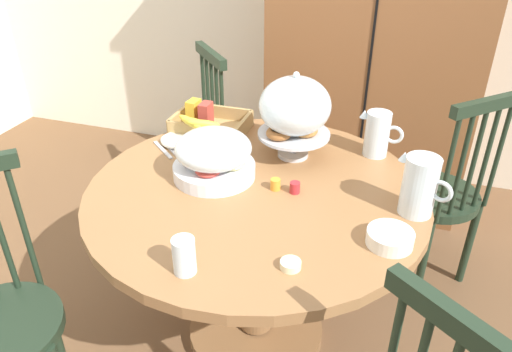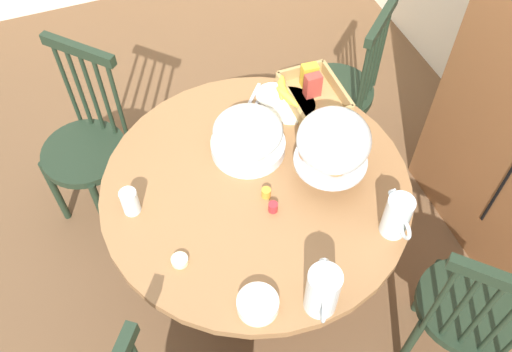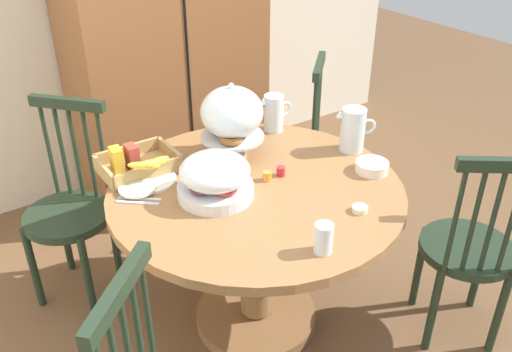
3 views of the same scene
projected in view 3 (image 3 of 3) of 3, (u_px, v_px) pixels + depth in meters
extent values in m
cube|color=brown|center=(165.00, 45.00, 3.17)|extent=(1.10, 0.56, 1.90)
cube|color=black|center=(186.00, 40.00, 2.92)|extent=(0.01, 0.01, 1.52)
cylinder|color=olive|center=(256.00, 191.00, 2.23)|extent=(1.20, 1.20, 0.04)
cylinder|color=brown|center=(256.00, 256.00, 2.40)|extent=(0.14, 0.14, 0.63)
cylinder|color=brown|center=(256.00, 315.00, 2.58)|extent=(0.56, 0.56, 0.06)
cylinder|color=#1E2D1E|center=(467.00, 249.00, 2.34)|extent=(0.40, 0.40, 0.04)
cylinder|color=#1E2D1E|center=(479.00, 269.00, 2.57)|extent=(0.04, 0.04, 0.45)
cylinder|color=#1E2D1E|center=(419.00, 267.00, 2.58)|extent=(0.04, 0.04, 0.45)
cylinder|color=#1E2D1E|center=(499.00, 312.00, 2.33)|extent=(0.04, 0.04, 0.45)
cylinder|color=#1E2D1E|center=(433.00, 310.00, 2.34)|extent=(0.04, 0.04, 0.45)
cylinder|color=#1E2D1E|center=(510.00, 225.00, 2.08)|extent=(0.02, 0.02, 0.48)
cylinder|color=#1E2D1E|center=(492.00, 225.00, 2.08)|extent=(0.02, 0.02, 0.48)
cylinder|color=#1E2D1E|center=(473.00, 224.00, 2.08)|extent=(0.02, 0.02, 0.48)
cylinder|color=#1E2D1E|center=(454.00, 224.00, 2.08)|extent=(0.02, 0.02, 0.48)
cube|color=#1E2D1E|center=(508.00, 165.00, 1.95)|extent=(0.31, 0.24, 0.05)
cylinder|color=#1E2D1E|center=(286.00, 149.00, 3.13)|extent=(0.40, 0.40, 0.04)
cylinder|color=#1E2D1E|center=(266.00, 169.00, 3.39)|extent=(0.04, 0.04, 0.45)
cylinder|color=#1E2D1E|center=(257.00, 192.00, 3.15)|extent=(0.04, 0.04, 0.45)
cylinder|color=#1E2D1E|center=(311.00, 173.00, 3.34)|extent=(0.04, 0.04, 0.45)
cylinder|color=#1E2D1E|center=(306.00, 197.00, 3.10)|extent=(0.04, 0.04, 0.45)
cylinder|color=#1E2D1E|center=(319.00, 102.00, 3.10)|extent=(0.02, 0.02, 0.48)
cylinder|color=#1E2D1E|center=(318.00, 107.00, 3.04)|extent=(0.02, 0.02, 0.48)
cylinder|color=#1E2D1E|center=(316.00, 112.00, 2.98)|extent=(0.02, 0.02, 0.48)
cylinder|color=#1E2D1E|center=(315.00, 117.00, 2.92)|extent=(0.02, 0.02, 0.48)
cylinder|color=#1E2D1E|center=(314.00, 123.00, 2.86)|extent=(0.02, 0.02, 0.48)
cube|color=#1E2D1E|center=(319.00, 66.00, 2.85)|extent=(0.28, 0.28, 0.05)
cylinder|color=#1E2D1E|center=(68.00, 216.00, 2.55)|extent=(0.40, 0.40, 0.04)
cylinder|color=#1E2D1E|center=(34.00, 268.00, 2.57)|extent=(0.04, 0.04, 0.45)
cylinder|color=#1E2D1E|center=(88.00, 277.00, 2.52)|extent=(0.04, 0.04, 0.45)
cylinder|color=#1E2D1E|center=(65.00, 234.00, 2.81)|extent=(0.04, 0.04, 0.45)
cylinder|color=#1E2D1E|center=(115.00, 241.00, 2.75)|extent=(0.04, 0.04, 0.45)
cylinder|color=#1E2D1E|center=(49.00, 152.00, 2.59)|extent=(0.02, 0.02, 0.48)
cylinder|color=#1E2D1E|center=(63.00, 153.00, 2.57)|extent=(0.02, 0.02, 0.48)
cylinder|color=#1E2D1E|center=(76.00, 155.00, 2.56)|extent=(0.02, 0.02, 0.48)
cylinder|color=#1E2D1E|center=(90.00, 157.00, 2.55)|extent=(0.02, 0.02, 0.48)
cylinder|color=#1E2D1E|center=(104.00, 158.00, 2.53)|extent=(0.02, 0.02, 0.48)
cube|color=#1E2D1E|center=(67.00, 103.00, 2.43)|extent=(0.27, 0.29, 0.05)
cylinder|color=#1E2D1E|center=(140.00, 343.00, 1.58)|extent=(0.02, 0.02, 0.48)
cylinder|color=#1E2D1E|center=(149.00, 326.00, 1.63)|extent=(0.02, 0.02, 0.48)
cube|color=#1E2D1E|center=(118.00, 291.00, 1.38)|extent=(0.29, 0.27, 0.05)
cylinder|color=silver|center=(233.00, 154.00, 2.44)|extent=(0.12, 0.12, 0.02)
cylinder|color=silver|center=(233.00, 147.00, 2.42)|extent=(0.03, 0.03, 0.09)
cylinder|color=silver|center=(232.00, 136.00, 2.40)|extent=(0.28, 0.28, 0.01)
torus|color=#B27033|center=(241.00, 129.00, 2.41)|extent=(0.10, 0.10, 0.03)
torus|color=#D19347|center=(220.00, 128.00, 2.42)|extent=(0.10, 0.10, 0.03)
torus|color=#935628|center=(231.00, 139.00, 2.32)|extent=(0.10, 0.10, 0.03)
ellipsoid|color=silver|center=(232.00, 112.00, 2.34)|extent=(0.27, 0.27, 0.22)
sphere|color=silver|center=(231.00, 86.00, 2.28)|extent=(0.02, 0.02, 0.02)
cylinder|color=silver|center=(216.00, 191.00, 2.15)|extent=(0.30, 0.30, 0.05)
ellipsoid|color=beige|center=(229.00, 177.00, 2.16)|extent=(0.09, 0.09, 0.03)
ellipsoid|color=#8CBF59|center=(208.00, 175.00, 2.18)|extent=(0.09, 0.09, 0.03)
ellipsoid|color=#6B2D4C|center=(201.00, 189.00, 2.09)|extent=(0.09, 0.09, 0.03)
ellipsoid|color=#CC3D33|center=(226.00, 190.00, 2.08)|extent=(0.09, 0.09, 0.03)
ellipsoid|color=silver|center=(215.00, 171.00, 2.10)|extent=(0.28, 0.28, 0.13)
cylinder|color=silver|center=(353.00, 130.00, 2.45)|extent=(0.11, 0.11, 0.20)
cylinder|color=orange|center=(352.00, 136.00, 2.46)|extent=(0.10, 0.10, 0.14)
cone|color=silver|center=(340.00, 114.00, 2.39)|extent=(0.05, 0.05, 0.03)
torus|color=silver|center=(368.00, 127.00, 2.45)|extent=(0.07, 0.04, 0.07)
cylinder|color=silver|center=(274.00, 113.00, 2.63)|extent=(0.10, 0.10, 0.18)
cylinder|color=white|center=(274.00, 118.00, 2.64)|extent=(0.08, 0.08, 0.12)
cone|color=silver|center=(263.00, 101.00, 2.57)|extent=(0.04, 0.04, 0.03)
torus|color=silver|center=(285.00, 109.00, 2.65)|extent=(0.07, 0.02, 0.07)
cube|color=tan|center=(139.00, 169.00, 2.34)|extent=(0.30, 0.22, 0.01)
cube|color=tan|center=(149.00, 173.00, 2.24)|extent=(0.30, 0.02, 0.07)
cube|color=tan|center=(128.00, 153.00, 2.40)|extent=(0.30, 0.02, 0.07)
cube|color=tan|center=(104.00, 173.00, 2.25)|extent=(0.02, 0.22, 0.07)
cube|color=tan|center=(170.00, 153.00, 2.39)|extent=(0.02, 0.22, 0.07)
cube|color=gold|center=(117.00, 160.00, 2.27)|extent=(0.05, 0.07, 0.11)
cube|color=#B23D33|center=(132.00, 157.00, 2.29)|extent=(0.04, 0.07, 0.11)
ellipsoid|color=yellow|center=(144.00, 166.00, 2.18)|extent=(0.14, 0.08, 0.05)
ellipsoid|color=yellow|center=(151.00, 164.00, 2.19)|extent=(0.13, 0.03, 0.05)
ellipsoid|color=yellow|center=(158.00, 162.00, 2.21)|extent=(0.14, 0.08, 0.05)
cylinder|color=white|center=(149.00, 180.00, 2.26)|extent=(0.22, 0.22, 0.01)
cylinder|color=white|center=(137.00, 188.00, 2.18)|extent=(0.15, 0.15, 0.01)
cylinder|color=white|center=(372.00, 167.00, 2.32)|extent=(0.14, 0.14, 0.04)
cylinder|color=silver|center=(323.00, 238.00, 1.83)|extent=(0.06, 0.06, 0.11)
cylinder|color=beige|center=(360.00, 209.00, 2.06)|extent=(0.06, 0.06, 0.02)
cylinder|color=#B7282D|center=(281.00, 171.00, 2.29)|extent=(0.04, 0.04, 0.04)
cylinder|color=orange|center=(267.00, 176.00, 2.25)|extent=(0.04, 0.04, 0.04)
cube|color=silver|center=(140.00, 199.00, 2.14)|extent=(0.14, 0.12, 0.01)
cube|color=silver|center=(138.00, 203.00, 2.11)|extent=(0.14, 0.12, 0.01)
cube|color=silver|center=(158.00, 164.00, 2.38)|extent=(0.14, 0.12, 0.01)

